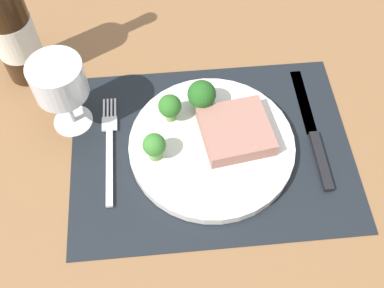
{
  "coord_description": "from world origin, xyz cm",
  "views": [
    {
      "loc": [
        -6.41,
        -36.86,
        61.03
      ],
      "look_at": [
        -2.98,
        0.03,
        1.9
      ],
      "focal_mm": 43.6,
      "sensor_mm": 36.0,
      "label": 1
    }
  ],
  "objects_px": {
    "wine_bottle": "(11,28)",
    "fork": "(110,147)",
    "knife": "(314,136)",
    "wine_glass": "(59,83)",
    "steak": "(236,131)",
    "plate": "(212,145)"
  },
  "relations": [
    {
      "from": "plate",
      "to": "wine_bottle",
      "type": "relative_size",
      "value": 0.85
    },
    {
      "from": "steak",
      "to": "knife",
      "type": "xyz_separation_m",
      "value": [
        0.12,
        -0.0,
        -0.03
      ]
    },
    {
      "from": "knife",
      "to": "plate",
      "type": "bearing_deg",
      "value": -176.87
    },
    {
      "from": "steak",
      "to": "wine_glass",
      "type": "relative_size",
      "value": 0.77
    },
    {
      "from": "plate",
      "to": "knife",
      "type": "distance_m",
      "value": 0.16
    },
    {
      "from": "steak",
      "to": "wine_bottle",
      "type": "relative_size",
      "value": 0.34
    },
    {
      "from": "plate",
      "to": "wine_glass",
      "type": "distance_m",
      "value": 0.24
    },
    {
      "from": "plate",
      "to": "wine_bottle",
      "type": "height_order",
      "value": "wine_bottle"
    },
    {
      "from": "plate",
      "to": "wine_bottle",
      "type": "bearing_deg",
      "value": 147.69
    },
    {
      "from": "fork",
      "to": "knife",
      "type": "bearing_deg",
      "value": -2.61
    },
    {
      "from": "plate",
      "to": "steak",
      "type": "xyz_separation_m",
      "value": [
        0.04,
        0.01,
        0.02
      ]
    },
    {
      "from": "knife",
      "to": "wine_bottle",
      "type": "height_order",
      "value": "wine_bottle"
    },
    {
      "from": "knife",
      "to": "wine_glass",
      "type": "xyz_separation_m",
      "value": [
        -0.37,
        0.07,
        0.09
      ]
    },
    {
      "from": "fork",
      "to": "knife",
      "type": "distance_m",
      "value": 0.32
    },
    {
      "from": "plate",
      "to": "wine_glass",
      "type": "height_order",
      "value": "wine_glass"
    },
    {
      "from": "fork",
      "to": "knife",
      "type": "relative_size",
      "value": 0.83
    },
    {
      "from": "wine_bottle",
      "to": "fork",
      "type": "bearing_deg",
      "value": -51.23
    },
    {
      "from": "plate",
      "to": "fork",
      "type": "relative_size",
      "value": 1.31
    },
    {
      "from": "plate",
      "to": "knife",
      "type": "height_order",
      "value": "plate"
    },
    {
      "from": "steak",
      "to": "fork",
      "type": "xyz_separation_m",
      "value": [
        -0.19,
        0.0,
        -0.03
      ]
    },
    {
      "from": "knife",
      "to": "wine_glass",
      "type": "distance_m",
      "value": 0.39
    },
    {
      "from": "plate",
      "to": "wine_glass",
      "type": "relative_size",
      "value": 1.92
    }
  ]
}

